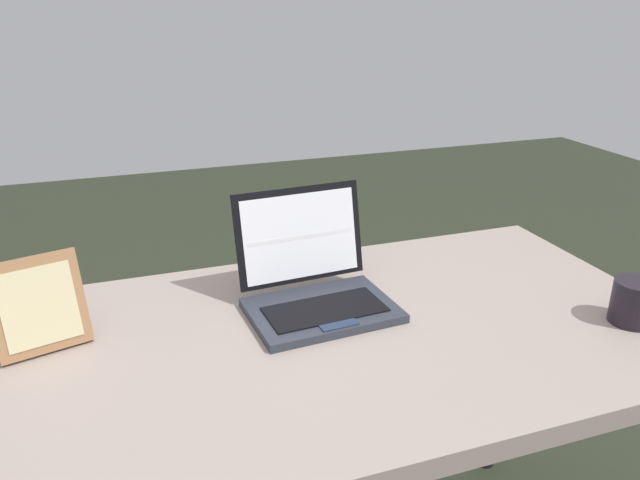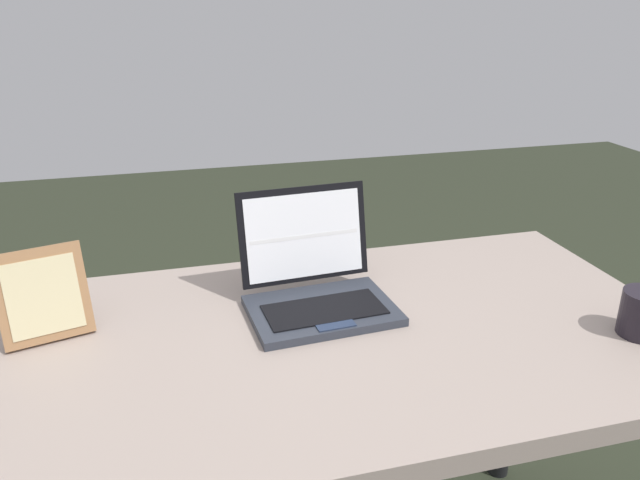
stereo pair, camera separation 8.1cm
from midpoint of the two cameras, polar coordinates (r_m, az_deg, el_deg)
name	(u,v)px [view 2 (the right image)]	position (r m, az deg, el deg)	size (l,w,h in m)	color
desk	(298,377)	(1.18, -0.08, -12.65)	(1.46, 0.72, 0.74)	gray
laptop_front	(316,286)	(1.22, 1.55, -4.29)	(0.29, 0.26, 0.22)	#2B2F39
photo_frame	(43,296)	(1.18, -22.58, -4.82)	(0.16, 0.10, 0.17)	#966943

